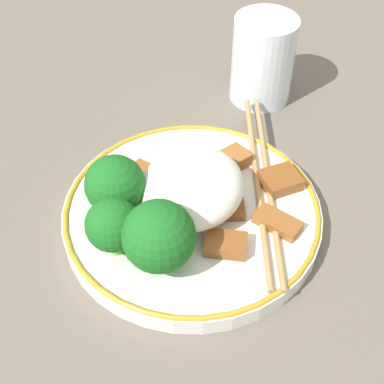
% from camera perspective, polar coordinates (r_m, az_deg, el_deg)
% --- Properties ---
extents(ground_plane, '(3.00, 3.00, 0.00)m').
position_cam_1_polar(ground_plane, '(0.48, -0.00, -3.02)').
color(ground_plane, '#665B51').
extents(plate, '(0.23, 0.23, 0.02)m').
position_cam_1_polar(plate, '(0.47, -0.00, -2.21)').
color(plate, white).
rests_on(plate, ground_plane).
extents(rice_mound, '(0.09, 0.09, 0.05)m').
position_cam_1_polar(rice_mound, '(0.45, 0.53, 0.67)').
color(rice_mound, white).
rests_on(rice_mound, plate).
extents(broccoli_back_left, '(0.05, 0.05, 0.06)m').
position_cam_1_polar(broccoli_back_left, '(0.44, -8.19, 0.65)').
color(broccoli_back_left, '#72AD4C').
rests_on(broccoli_back_left, plate).
extents(broccoli_back_center, '(0.04, 0.04, 0.05)m').
position_cam_1_polar(broccoli_back_center, '(0.42, -8.46, -3.55)').
color(broccoli_back_center, '#72AD4C').
rests_on(broccoli_back_center, plate).
extents(broccoli_back_right, '(0.06, 0.06, 0.06)m').
position_cam_1_polar(broccoli_back_right, '(0.40, -3.55, -4.78)').
color(broccoli_back_right, '#72AD4C').
rests_on(broccoli_back_right, plate).
extents(meat_near_front, '(0.02, 0.04, 0.01)m').
position_cam_1_polar(meat_near_front, '(0.46, 9.09, -3.21)').
color(meat_near_front, brown).
rests_on(meat_near_front, plate).
extents(meat_near_left, '(0.04, 0.04, 0.01)m').
position_cam_1_polar(meat_near_left, '(0.43, 3.60, -5.60)').
color(meat_near_left, brown).
rests_on(meat_near_left, plate).
extents(meat_near_right, '(0.03, 0.03, 0.01)m').
position_cam_1_polar(meat_near_right, '(0.48, 2.42, 0.99)').
color(meat_near_right, '#9E6633').
rests_on(meat_near_right, plate).
extents(meat_near_back, '(0.04, 0.04, 0.01)m').
position_cam_1_polar(meat_near_back, '(0.49, 9.40, 1.24)').
color(meat_near_back, brown).
rests_on(meat_near_back, plate).
extents(meat_on_rice_edge, '(0.03, 0.03, 0.01)m').
position_cam_1_polar(meat_on_rice_edge, '(0.46, 4.29, -1.53)').
color(meat_on_rice_edge, brown).
rests_on(meat_on_rice_edge, plate).
extents(meat_mid_left, '(0.03, 0.03, 0.01)m').
position_cam_1_polar(meat_mid_left, '(0.49, -4.83, 2.17)').
color(meat_mid_left, brown).
rests_on(meat_mid_left, plate).
extents(meat_mid_right, '(0.03, 0.03, 0.01)m').
position_cam_1_polar(meat_mid_right, '(0.50, 4.31, 3.45)').
color(meat_mid_right, '#995B28').
rests_on(meat_mid_right, plate).
extents(chopsticks, '(0.19, 0.17, 0.01)m').
position_cam_1_polar(chopsticks, '(0.49, 7.54, 1.18)').
color(chopsticks, '#AD8451').
rests_on(chopsticks, plate).
extents(drinking_glass, '(0.07, 0.07, 0.09)m').
position_cam_1_polar(drinking_glass, '(0.60, 7.57, 13.81)').
color(drinking_glass, silver).
rests_on(drinking_glass, ground_plane).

